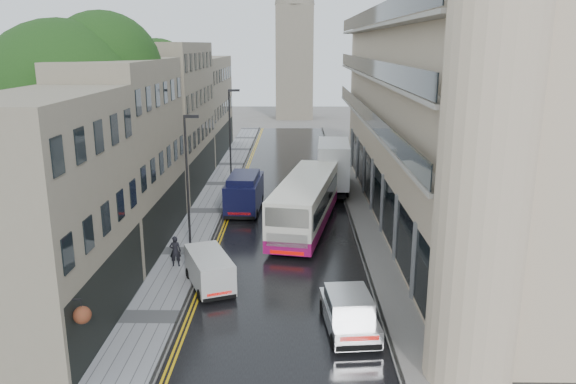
# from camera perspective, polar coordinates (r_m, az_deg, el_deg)

# --- Properties ---
(road) EXTENTS (9.00, 85.00, 0.02)m
(road) POSITION_cam_1_polar(r_m,az_deg,el_deg) (41.24, -0.16, -2.07)
(road) COLOR black
(road) RESTS_ON ground
(left_sidewalk) EXTENTS (2.70, 85.00, 0.12)m
(left_sidewalk) POSITION_cam_1_polar(r_m,az_deg,el_deg) (41.73, -8.23, -1.95)
(left_sidewalk) COLOR gray
(left_sidewalk) RESTS_ON ground
(right_sidewalk) EXTENTS (1.80, 85.00, 0.12)m
(right_sidewalk) POSITION_cam_1_polar(r_m,az_deg,el_deg) (41.50, 7.32, -2.01)
(right_sidewalk) COLOR slate
(right_sidewalk) RESTS_ON ground
(old_shop_row) EXTENTS (4.50, 56.00, 12.00)m
(old_shop_row) POSITION_cam_1_polar(r_m,az_deg,el_deg) (43.56, -12.73, 6.55)
(old_shop_row) COLOR gray
(old_shop_row) RESTS_ON ground
(modern_block) EXTENTS (8.00, 40.00, 14.00)m
(modern_block) POSITION_cam_1_polar(r_m,az_deg,el_deg) (39.50, 15.03, 7.06)
(modern_block) COLOR #C4AF92
(modern_block) RESTS_ON ground
(tree_near) EXTENTS (10.56, 10.56, 13.89)m
(tree_near) POSITION_cam_1_polar(r_m,az_deg,el_deg) (34.91, -21.45, 5.49)
(tree_near) COLOR black
(tree_near) RESTS_ON ground
(tree_far) EXTENTS (9.24, 9.24, 12.46)m
(tree_far) POSITION_cam_1_polar(r_m,az_deg,el_deg) (47.10, -15.20, 7.28)
(tree_far) COLOR black
(tree_far) RESTS_ON ground
(cream_bus) EXTENTS (5.07, 12.63, 3.36)m
(cream_bus) POSITION_cam_1_polar(r_m,az_deg,el_deg) (34.38, -1.31, -2.59)
(cream_bus) COLOR white
(cream_bus) RESTS_ON road
(white_lorry) EXTENTS (2.90, 8.34, 4.31)m
(white_lorry) POSITION_cam_1_polar(r_m,az_deg,el_deg) (44.79, 3.18, 2.14)
(white_lorry) COLOR white
(white_lorry) RESTS_ON road
(silver_hatchback) EXTENTS (2.37, 4.63, 1.67)m
(silver_hatchback) POSITION_cam_1_polar(r_m,az_deg,el_deg) (23.27, 4.72, -13.79)
(silver_hatchback) COLOR silver
(silver_hatchback) RESTS_ON road
(white_van) EXTENTS (3.09, 4.37, 1.82)m
(white_van) POSITION_cam_1_polar(r_m,az_deg,el_deg) (27.40, -8.93, -9.17)
(white_van) COLOR beige
(white_van) RESTS_ON road
(navy_van) EXTENTS (2.55, 5.82, 2.92)m
(navy_van) POSITION_cam_1_polar(r_m,az_deg,el_deg) (39.61, -6.35, -0.66)
(navy_van) COLOR black
(navy_van) RESTS_ON road
(pedestrian) EXTENTS (0.66, 0.46, 1.73)m
(pedestrian) POSITION_cam_1_polar(r_m,az_deg,el_deg) (31.53, -11.38, -5.91)
(pedestrian) COLOR black
(pedestrian) RESTS_ON left_sidewalk
(lamp_post_near) EXTENTS (0.89, 0.22, 7.87)m
(lamp_post_near) POSITION_cam_1_polar(r_m,az_deg,el_deg) (33.79, -10.19, 1.01)
(lamp_post_near) COLOR black
(lamp_post_near) RESTS_ON left_sidewalk
(lamp_post_far) EXTENTS (0.96, 0.41, 8.29)m
(lamp_post_far) POSITION_cam_1_polar(r_m,az_deg,el_deg) (46.67, -5.90, 5.21)
(lamp_post_far) COLOR black
(lamp_post_far) RESTS_ON left_sidewalk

